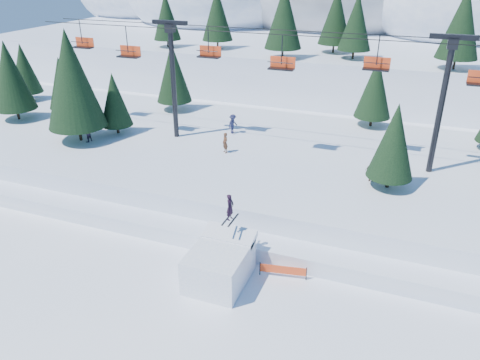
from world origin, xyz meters
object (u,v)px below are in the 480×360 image
(chairlift, at_px, (281,71))
(banner_near, at_px, (283,270))
(jump_kicker, at_px, (220,264))
(banner_far, at_px, (377,267))

(chairlift, distance_m, banner_near, 16.93)
(jump_kicker, height_order, chairlift, chairlift)
(chairlift, bearing_deg, banner_near, -71.96)
(chairlift, height_order, banner_near, chairlift)
(jump_kicker, relative_size, banner_far, 1.86)
(jump_kicker, bearing_deg, chairlift, 93.84)
(chairlift, bearing_deg, jump_kicker, -86.16)
(banner_near, bearing_deg, chairlift, 108.04)
(jump_kicker, distance_m, banner_far, 9.59)
(jump_kicker, xyz_separation_m, banner_far, (8.71, 3.96, -0.66))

